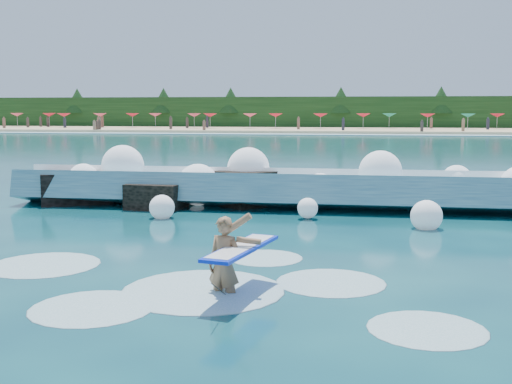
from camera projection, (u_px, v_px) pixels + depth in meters
ground at (166, 262)px, 12.85m from camera, size 200.00×200.00×0.00m
beach at (336, 130)px, 89.12m from camera, size 140.00×20.00×0.40m
wet_band at (332, 134)px, 78.38m from camera, size 140.00×5.00×0.08m
treeline at (339, 113)px, 98.61m from camera, size 140.00×4.00×5.00m
breaking_wave at (289, 190)px, 20.21m from camera, size 17.40×2.74×1.50m
rock_cluster at (153, 192)px, 20.66m from camera, size 8.22×3.10×1.29m
surfer_with_board at (228, 261)px, 10.49m from camera, size 1.08×2.81×1.58m
wave_spray at (272, 178)px, 20.01m from camera, size 14.60×4.85×1.97m
surf_foam at (193, 286)px, 11.12m from camera, size 9.05×5.54×0.14m
beach_umbrellas at (338, 115)px, 90.51m from camera, size 110.46×6.63×0.50m
beachgoers at (240, 124)px, 87.00m from camera, size 100.28×12.70×1.90m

